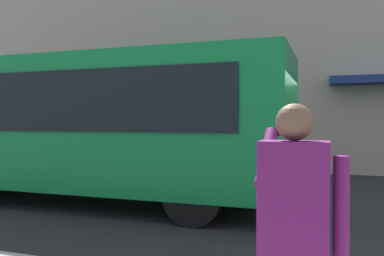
% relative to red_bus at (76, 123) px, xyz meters
% --- Properties ---
extents(ground_plane, '(60.00, 60.00, 0.00)m').
position_rel_red_bus_xyz_m(ground_plane, '(-3.83, -0.04, -1.68)').
color(ground_plane, '#232326').
extents(red_bus, '(9.05, 2.54, 3.08)m').
position_rel_red_bus_xyz_m(red_bus, '(0.00, 0.00, 0.00)').
color(red_bus, '#0F7238').
rests_on(red_bus, ground_plane).
extents(pedestrian_photographer, '(0.53, 0.52, 1.70)m').
position_rel_red_bus_xyz_m(pedestrian_photographer, '(-4.96, 4.88, -0.54)').
color(pedestrian_photographer, '#1E2347').
rests_on(pedestrian_photographer, sidewalk_curb).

